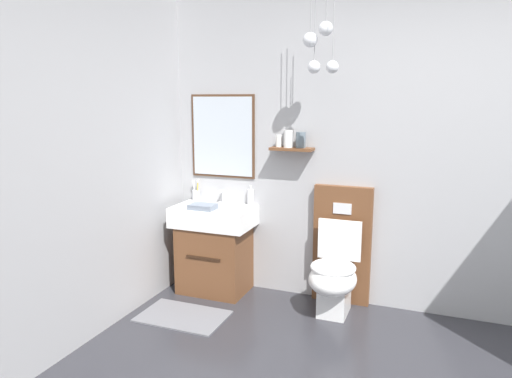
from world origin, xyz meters
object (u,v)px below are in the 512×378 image
toothbrush_cup (196,195)px  soap_dispenser (251,197)px  vanity_sink_left (215,246)px  folded_hand_towel (203,207)px  toilet (337,266)px

toothbrush_cup → soap_dispenser: toothbrush_cup is taller
vanity_sink_left → folded_hand_towel: bearing=-106.3°
folded_hand_towel → toothbrush_cup: bearing=127.4°
toilet → soap_dispenser: toilet is taller
vanity_sink_left → soap_dispenser: size_ratio=4.42×
toilet → toothbrush_cup: toilet is taller
vanity_sink_left → toilet: size_ratio=0.78×
toilet → toothbrush_cup: (-1.36, 0.16, 0.45)m
soap_dispenser → toothbrush_cup: bearing=-178.9°
vanity_sink_left → toothbrush_cup: 0.52m
toothbrush_cup → folded_hand_towel: bearing=-52.6°
toilet → folded_hand_towel: toilet is taller
soap_dispenser → folded_hand_towel: (-0.32, -0.30, -0.05)m
folded_hand_towel → toilet: bearing=6.7°
toothbrush_cup → toilet: bearing=-6.7°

